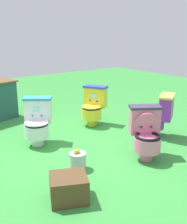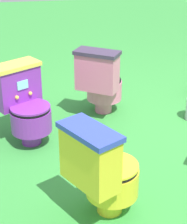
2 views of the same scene
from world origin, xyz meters
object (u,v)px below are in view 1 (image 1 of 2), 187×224
object	(u,v)px
toilet_white	(37,121)
lemon_bucket	(78,160)
toilet_purple	(159,115)
toilet_pink	(146,132)
small_crate	(69,188)
toilet_yellow	(93,106)

from	to	relation	value
toilet_white	lemon_bucket	size ratio (longest dim) A/B	2.63
toilet_purple	toilet_white	bearing A→B (deg)	120.32
toilet_pink	lemon_bucket	xyz separation A→B (m)	(-0.95, 0.29, -0.26)
toilet_purple	lemon_bucket	bearing A→B (deg)	153.09
toilet_white	lemon_bucket	xyz separation A→B (m)	(0.02, -1.08, -0.25)
small_crate	lemon_bucket	world-z (taller)	lemon_bucket
toilet_white	lemon_bucket	bearing A→B (deg)	127.72
toilet_white	lemon_bucket	distance (m)	1.11
toilet_purple	small_crate	distance (m)	2.29
toilet_purple	toilet_yellow	bearing A→B (deg)	81.73
toilet_pink	toilet_purple	world-z (taller)	same
toilet_pink	toilet_yellow	distance (m)	1.61
toilet_pink	small_crate	world-z (taller)	toilet_pink
toilet_white	toilet_pink	distance (m)	1.68
toilet_pink	small_crate	distance (m)	1.44
toilet_white	small_crate	distance (m)	1.66
toilet_yellow	toilet_purple	xyz separation A→B (m)	(0.50, -1.16, 0.00)
toilet_pink	toilet_yellow	xyz separation A→B (m)	(0.29, 1.58, -0.00)
small_crate	toilet_pink	bearing A→B (deg)	8.79
toilet_white	small_crate	size ratio (longest dim) A/B	1.88
toilet_white	toilet_purple	world-z (taller)	same
toilet_yellow	lemon_bucket	world-z (taller)	toilet_yellow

